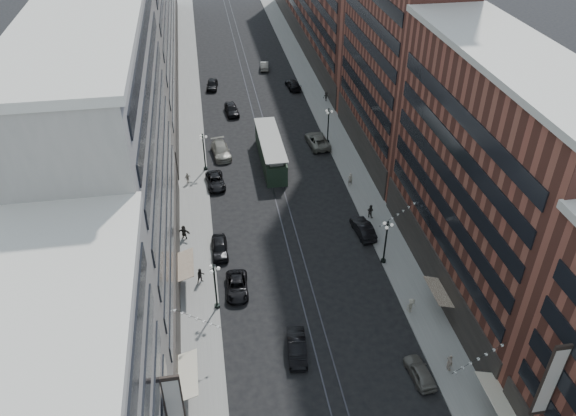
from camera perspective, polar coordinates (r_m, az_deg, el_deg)
ground at (r=83.65m, az=-2.17°, el=6.13°), size 220.00×220.00×0.00m
sidewalk_west at (r=92.06m, az=-9.88°, el=8.51°), size 4.00×180.00×0.15m
sidewalk_east at (r=94.13m, az=3.76°, el=9.57°), size 4.00×180.00×0.15m
rail_west at (r=92.41m, az=-3.43°, el=9.04°), size 0.12×180.00×0.02m
rail_east at (r=92.55m, az=-2.56°, el=9.11°), size 0.12×180.00×0.02m
building_west_mid at (r=53.43m, az=-16.97°, el=3.85°), size 8.00×36.00×28.00m
building_east_mid at (r=55.91m, az=19.67°, el=2.33°), size 8.00×30.00×24.00m
building_east_tower at (r=75.95m, az=11.51°, el=19.59°), size 8.00×26.00×42.00m
lamppost_sw_far at (r=55.18m, az=-7.41°, el=-7.76°), size 1.03×1.14×5.52m
lamppost_sw_mid at (r=77.32m, az=-8.54°, el=5.78°), size 1.03×1.14×5.52m
lamppost_se_far at (r=60.90m, az=9.90°, el=-3.29°), size 1.03×1.14×5.52m
lamppost_se_mid at (r=83.68m, az=4.11°, el=8.47°), size 1.03×1.14×5.52m
streetcar at (r=79.08m, az=-1.79°, el=5.75°), size 3.00×13.56×3.75m
car_2 at (r=58.40m, az=-5.20°, el=-7.92°), size 2.48×4.95×1.34m
car_4 at (r=52.00m, az=13.25°, el=-15.90°), size 2.02×4.22×1.39m
car_5 at (r=52.37m, az=0.91°, el=-14.00°), size 2.07×4.81×1.54m
pedestrian_2 at (r=59.55m, az=-8.86°, el=-6.80°), size 0.95×0.72×1.74m
pedestrian_4 at (r=52.85m, az=16.11°, el=-14.87°), size 0.47×1.03×1.76m
car_7 at (r=74.93m, az=-7.38°, el=2.73°), size 2.63×5.11×1.38m
car_8 at (r=81.74m, az=-6.83°, el=5.82°), size 2.98×5.97×1.67m
car_9 at (r=104.15m, az=-7.72°, el=12.34°), size 2.43×4.83×1.58m
car_10 at (r=66.12m, az=7.65°, el=-2.08°), size 2.14×4.96×1.59m
car_11 at (r=83.97m, az=3.01°, el=6.87°), size 3.22×6.20×1.67m
car_12 at (r=103.33m, az=0.52°, el=12.44°), size 2.53×5.31×1.49m
car_13 at (r=94.02m, az=-5.74°, el=9.95°), size 2.43×5.08×1.68m
car_14 at (r=112.17m, az=-2.42°, el=14.25°), size 2.07×4.59×1.46m
pedestrian_5 at (r=65.66m, az=-10.54°, el=-2.44°), size 1.70×1.06×1.77m
pedestrian_6 at (r=75.66m, az=-10.16°, el=3.01°), size 1.01×0.73×1.56m
pedestrian_7 at (r=68.73m, az=8.36°, el=-0.31°), size 0.95×0.91×1.75m
pedestrian_8 at (r=74.44m, az=6.33°, el=2.93°), size 0.72×0.51×1.84m
pedestrian_9 at (r=98.09m, az=3.90°, el=11.23°), size 1.08×0.46×1.66m
car_extra_0 at (r=63.25m, az=-6.97°, el=-4.01°), size 1.84×4.51×1.53m
pedestrian_extra_1 at (r=56.95m, az=12.41°, el=-9.67°), size 1.20×0.84×1.72m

